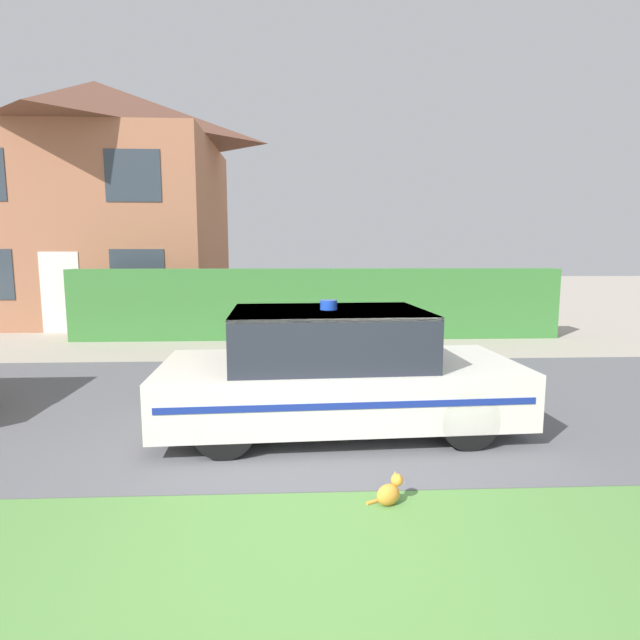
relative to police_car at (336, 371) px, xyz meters
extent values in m
plane|color=#A89E8E|center=(-0.43, -2.56, -0.70)|extent=(80.00, 80.00, 0.00)
cube|color=#5B5B60|center=(-0.43, 1.06, -0.69)|extent=(28.00, 5.36, 0.01)
cube|color=#568C42|center=(-0.43, -2.65, -0.69)|extent=(28.00, 2.05, 0.01)
cube|color=#3D7F38|center=(0.04, 6.29, 0.15)|extent=(11.71, 0.58, 1.69)
cylinder|color=black|center=(1.35, -0.71, -0.37)|extent=(0.65, 0.23, 0.64)
cylinder|color=black|center=(1.28, 0.84, -0.37)|extent=(0.65, 0.23, 0.64)
cylinder|color=black|center=(-1.20, -0.84, -0.37)|extent=(0.65, 0.23, 0.64)
cylinder|color=black|center=(-1.27, 0.72, -0.37)|extent=(0.65, 0.23, 0.64)
cube|color=silver|center=(0.04, 0.00, -0.20)|extent=(4.19, 1.95, 0.62)
cube|color=#232833|center=(-0.09, 0.00, 0.42)|extent=(2.28, 1.68, 0.61)
cube|color=silver|center=(-0.09, 0.00, 0.71)|extent=(2.28, 1.68, 0.04)
cube|color=navy|center=(0.08, -0.88, -0.15)|extent=(3.90, 0.20, 0.07)
cube|color=navy|center=(0.00, 0.88, -0.15)|extent=(3.90, 0.20, 0.07)
cylinder|color=blue|center=(-0.09, 0.00, 0.78)|extent=(0.20, 0.20, 0.11)
ellipsoid|color=orange|center=(0.30, -1.85, -0.61)|extent=(0.25, 0.22, 0.18)
ellipsoid|color=beige|center=(0.37, -1.82, -0.62)|extent=(0.09, 0.10, 0.10)
sphere|color=orange|center=(0.37, -1.82, -0.50)|extent=(0.10, 0.10, 0.10)
cone|color=orange|center=(0.39, -1.84, -0.45)|extent=(0.04, 0.04, 0.04)
cone|color=orange|center=(0.36, -1.79, -0.45)|extent=(0.04, 0.04, 0.04)
cylinder|color=orange|center=(0.20, -1.81, -0.68)|extent=(0.17, 0.10, 0.03)
cube|color=#A86B4C|center=(-6.51, 10.35, 2.01)|extent=(6.99, 5.77, 5.42)
pyramid|color=brown|center=(-6.51, 10.35, 5.61)|extent=(7.34, 6.06, 1.76)
cube|color=white|center=(-6.58, 7.45, 0.35)|extent=(1.00, 0.02, 2.10)
cube|color=#333D47|center=(-4.59, 7.45, 0.82)|extent=(1.40, 0.02, 1.30)
cube|color=#333D47|center=(-4.59, 7.45, 3.31)|extent=(1.40, 0.02, 1.30)
camera|label=1|loc=(-0.45, -5.72, 1.39)|focal=28.00mm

